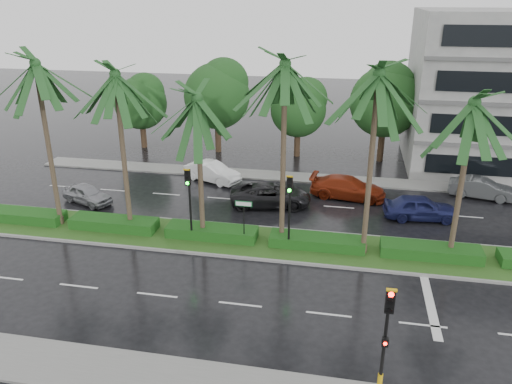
% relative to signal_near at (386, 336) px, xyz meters
% --- Properties ---
extents(ground, '(120.00, 120.00, 0.00)m').
position_rel_signal_near_xyz_m(ground, '(-6.00, 9.39, -2.50)').
color(ground, black).
rests_on(ground, ground).
extents(far_sidewalk, '(40.00, 2.00, 0.12)m').
position_rel_signal_near_xyz_m(far_sidewalk, '(-6.00, 21.39, -2.44)').
color(far_sidewalk, slate).
rests_on(far_sidewalk, ground).
extents(median, '(36.00, 4.00, 0.15)m').
position_rel_signal_near_xyz_m(median, '(-6.00, 10.39, -2.42)').
color(median, gray).
rests_on(median, ground).
extents(hedge, '(35.20, 1.40, 0.60)m').
position_rel_signal_near_xyz_m(hedge, '(-6.00, 10.39, -2.05)').
color(hedge, '#1A4714').
rests_on(hedge, median).
extents(lane_markings, '(34.00, 13.06, 0.01)m').
position_rel_signal_near_xyz_m(lane_markings, '(-2.96, 8.96, -2.50)').
color(lane_markings, silver).
rests_on(lane_markings, ground).
extents(palm_row, '(26.30, 4.20, 10.60)m').
position_rel_signal_near_xyz_m(palm_row, '(-7.25, 10.41, 5.99)').
color(palm_row, '#463528').
rests_on(palm_row, median).
extents(signal_near, '(0.34, 0.45, 4.36)m').
position_rel_signal_near_xyz_m(signal_near, '(0.00, 0.00, 0.00)').
color(signal_near, black).
rests_on(signal_near, near_sidewalk).
extents(signal_median_left, '(0.34, 0.42, 4.36)m').
position_rel_signal_near_xyz_m(signal_median_left, '(-10.00, 9.69, 0.49)').
color(signal_median_left, black).
rests_on(signal_median_left, median).
extents(signal_median_right, '(0.34, 0.42, 4.36)m').
position_rel_signal_near_xyz_m(signal_median_right, '(-4.50, 9.69, 0.49)').
color(signal_median_right, black).
rests_on(signal_median_right, median).
extents(street_sign, '(0.95, 0.09, 2.60)m').
position_rel_signal_near_xyz_m(street_sign, '(-7.00, 9.87, -0.38)').
color(street_sign, black).
rests_on(street_sign, median).
extents(bg_trees, '(32.61, 5.67, 8.19)m').
position_rel_signal_near_xyz_m(bg_trees, '(-6.02, 26.98, 2.32)').
color(bg_trees, '#332217').
rests_on(bg_trees, ground).
extents(car_silver, '(2.75, 4.00, 1.26)m').
position_rel_signal_near_xyz_m(car_silver, '(-18.63, 13.95, -1.87)').
color(car_silver, gray).
rests_on(car_silver, ground).
extents(car_white, '(3.13, 4.63, 1.44)m').
position_rel_signal_near_xyz_m(car_white, '(-11.50, 19.53, -1.78)').
color(car_white, white).
rests_on(car_white, ground).
extents(car_darkgrey, '(3.31, 5.66, 1.48)m').
position_rel_signal_near_xyz_m(car_darkgrey, '(-6.50, 15.88, -1.76)').
color(car_darkgrey, black).
rests_on(car_darkgrey, ground).
extents(car_red, '(2.69, 5.34, 1.49)m').
position_rel_signal_near_xyz_m(car_red, '(-1.50, 18.19, -1.76)').
color(car_red, maroon).
rests_on(car_red, ground).
extents(car_blue, '(2.22, 4.62, 1.52)m').
position_rel_signal_near_xyz_m(car_blue, '(3.00, 15.53, -1.74)').
color(car_blue, navy).
rests_on(car_blue, ground).
extents(car_grey, '(2.25, 4.43, 1.39)m').
position_rel_signal_near_xyz_m(car_grey, '(7.50, 19.89, -1.81)').
color(car_grey, '#4C4E50').
rests_on(car_grey, ground).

